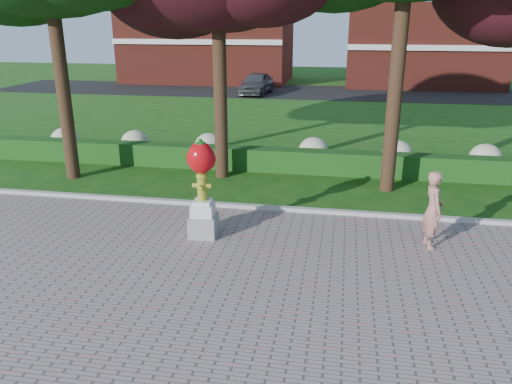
% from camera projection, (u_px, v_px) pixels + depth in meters
% --- Properties ---
extents(ground, '(100.00, 100.00, 0.00)m').
position_uv_depth(ground, '(245.00, 257.00, 11.34)').
color(ground, '#174912').
rests_on(ground, ground).
extents(walkway, '(40.00, 14.00, 0.04)m').
position_uv_depth(walkway, '(194.00, 372.00, 7.61)').
color(walkway, gray).
rests_on(walkway, ground).
extents(curb, '(40.00, 0.18, 0.15)m').
position_uv_depth(curb, '(266.00, 208.00, 14.11)').
color(curb, '#ADADA5').
rests_on(curb, ground).
extents(lawn_hedge, '(24.00, 0.70, 0.80)m').
position_uv_depth(lawn_hedge, '(283.00, 160.00, 17.72)').
color(lawn_hedge, '#123F12').
rests_on(lawn_hedge, ground).
extents(hydrangea_row, '(20.10, 1.10, 0.99)m').
position_uv_depth(hydrangea_row, '(302.00, 150.00, 18.51)').
color(hydrangea_row, '#A2A57E').
rests_on(hydrangea_row, ground).
extents(street, '(50.00, 8.00, 0.02)m').
position_uv_depth(street, '(318.00, 92.00, 37.40)').
color(street, black).
rests_on(street, ground).
extents(building_left, '(14.00, 8.00, 7.00)m').
position_uv_depth(building_left, '(209.00, 40.00, 43.51)').
color(building_left, maroon).
rests_on(building_left, ground).
extents(building_right, '(12.00, 8.00, 6.40)m').
position_uv_depth(building_right, '(422.00, 45.00, 40.62)').
color(building_right, maroon).
rests_on(building_right, ground).
extents(hydrant_sculpture, '(0.71, 0.70, 2.44)m').
position_uv_depth(hydrant_sculpture, '(202.00, 186.00, 12.00)').
color(hydrant_sculpture, gray).
rests_on(hydrant_sculpture, walkway).
extents(woman, '(0.56, 0.74, 1.85)m').
position_uv_depth(woman, '(433.00, 210.00, 11.52)').
color(woman, '#B07164').
rests_on(woman, walkway).
extents(parked_car, '(2.21, 4.70, 1.56)m').
position_uv_depth(parked_car, '(256.00, 83.00, 36.18)').
color(parked_car, '#404247').
rests_on(parked_car, street).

